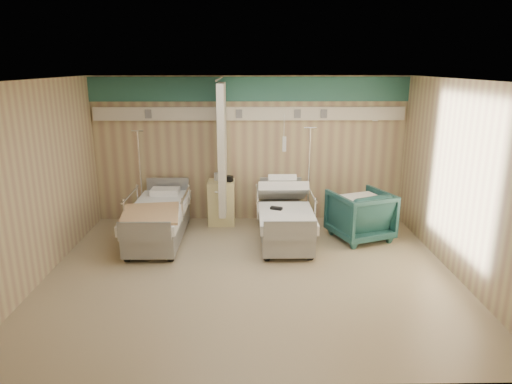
% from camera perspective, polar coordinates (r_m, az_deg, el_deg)
% --- Properties ---
extents(ground, '(6.00, 5.00, 0.00)m').
position_cam_1_polar(ground, '(6.92, -0.66, -9.99)').
color(ground, tan).
rests_on(ground, ground).
extents(room_walls, '(6.04, 5.04, 2.82)m').
position_cam_1_polar(room_walls, '(6.59, -0.99, 5.76)').
color(room_walls, tan).
rests_on(room_walls, ground).
extents(bed_right, '(1.00, 2.16, 0.63)m').
position_cam_1_polar(bed_right, '(8.02, 3.58, -3.88)').
color(bed_right, white).
rests_on(bed_right, ground).
extents(bed_left, '(1.00, 2.16, 0.63)m').
position_cam_1_polar(bed_left, '(8.15, -12.07, -3.89)').
color(bed_left, white).
rests_on(bed_left, ground).
extents(bedside_cabinet, '(0.50, 0.48, 0.85)m').
position_cam_1_polar(bedside_cabinet, '(8.84, -4.33, -1.30)').
color(bedside_cabinet, '#F5E499').
rests_on(bedside_cabinet, ground).
extents(visitor_armchair, '(1.21, 1.22, 0.87)m').
position_cam_1_polar(visitor_armchair, '(8.25, 12.88, -2.82)').
color(visitor_armchair, '#1C4746').
rests_on(visitor_armchair, ground).
extents(waffle_blanket, '(0.84, 0.79, 0.08)m').
position_cam_1_polar(waffle_blanket, '(8.11, 13.21, 0.34)').
color(waffle_blanket, white).
rests_on(waffle_blanket, visitor_armchair).
extents(iv_stand_right, '(0.34, 0.34, 1.90)m').
position_cam_1_polar(iv_stand_right, '(8.73, 6.49, -1.81)').
color(iv_stand_right, silver).
rests_on(iv_stand_right, ground).
extents(iv_stand_left, '(0.33, 0.33, 1.82)m').
position_cam_1_polar(iv_stand_left, '(9.07, -14.01, -1.62)').
color(iv_stand_left, silver).
rests_on(iv_stand_left, ground).
extents(call_remote, '(0.22, 0.16, 0.04)m').
position_cam_1_polar(call_remote, '(7.71, 2.55, -2.04)').
color(call_remote, black).
rests_on(call_remote, bed_right).
extents(tan_blanket, '(1.04, 1.24, 0.04)m').
position_cam_1_polar(tan_blanket, '(7.62, -13.07, -2.68)').
color(tan_blanket, tan).
rests_on(tan_blanket, bed_left).
extents(toiletry_bag, '(0.24, 0.20, 0.11)m').
position_cam_1_polar(toiletry_bag, '(8.68, -3.61, 1.69)').
color(toiletry_bag, black).
rests_on(toiletry_bag, bedside_cabinet).
extents(white_cup, '(0.11, 0.11, 0.14)m').
position_cam_1_polar(white_cup, '(8.77, -4.94, 1.94)').
color(white_cup, white).
rests_on(white_cup, bedside_cabinet).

